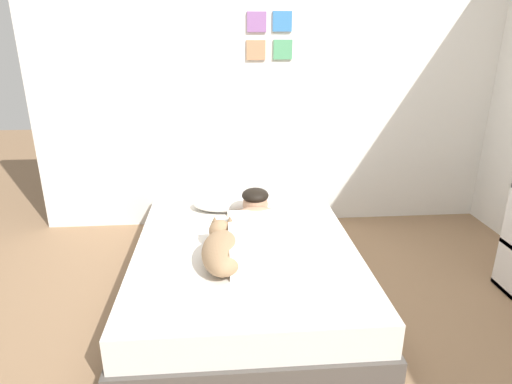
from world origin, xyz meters
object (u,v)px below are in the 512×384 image
object	(u,v)px
pillow	(225,202)
cell_phone	(289,261)
dog	(223,249)
person_lying	(259,230)
coffee_cup	(265,214)
bed	(245,263)

from	to	relation	value
pillow	cell_phone	world-z (taller)	pillow
pillow	dog	size ratio (longest dim) A/B	0.90
person_lying	coffee_cup	size ratio (longest dim) A/B	7.36
coffee_cup	pillow	bearing A→B (deg)	143.08
pillow	person_lying	world-z (taller)	person_lying
dog	coffee_cup	size ratio (longest dim) A/B	4.60
person_lying	coffee_cup	distance (m)	0.44
bed	coffee_cup	distance (m)	0.47
bed	cell_phone	distance (m)	0.43
pillow	dog	xyz separation A→B (m)	(-0.03, -0.90, 0.05)
bed	dog	world-z (taller)	dog
bed	pillow	xyz separation A→B (m)	(-0.13, 0.60, 0.23)
pillow	cell_phone	xyz separation A→B (m)	(0.39, -0.91, -0.05)
pillow	person_lying	xyz separation A→B (m)	(0.22, -0.65, 0.05)
person_lying	cell_phone	world-z (taller)	person_lying
bed	dog	size ratio (longest dim) A/B	3.49
person_lying	cell_phone	xyz separation A→B (m)	(0.16, -0.25, -0.10)
bed	pillow	world-z (taller)	pillow
person_lying	dog	size ratio (longest dim) A/B	1.60
bed	cell_phone	bearing A→B (deg)	-49.28
dog	person_lying	bearing A→B (deg)	44.81
pillow	coffee_cup	size ratio (longest dim) A/B	4.16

